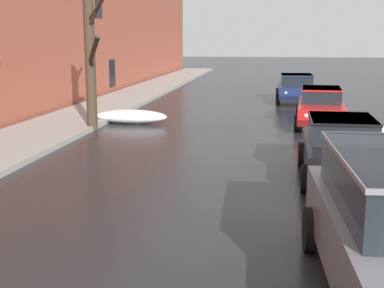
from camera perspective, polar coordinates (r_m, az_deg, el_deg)
name	(u,v)px	position (r m, az deg, el deg)	size (l,w,h in m)	color
left_sidewalk_slab	(29,138)	(17.90, -17.03, 0.65)	(2.97, 80.00, 0.15)	gray
snow_bank_near_corner_left	(131,117)	(20.64, -6.49, 2.93)	(2.79, 1.05, 0.53)	white
bare_tree_mid_block	(91,50)	(18.90, -10.71, 9.79)	(1.59, 2.31, 6.21)	#382B1E
sedan_black_parked_kerbside_close	(341,147)	(12.72, 15.67, -0.31)	(1.93, 4.01, 1.42)	black
sedan_red_parked_kerbside_mid	(321,106)	(20.36, 13.59, 3.97)	(2.03, 4.45, 1.42)	red
sedan_darkblue_parked_far_down_block	(296,88)	(27.87, 11.07, 5.94)	(2.02, 4.17, 1.42)	navy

